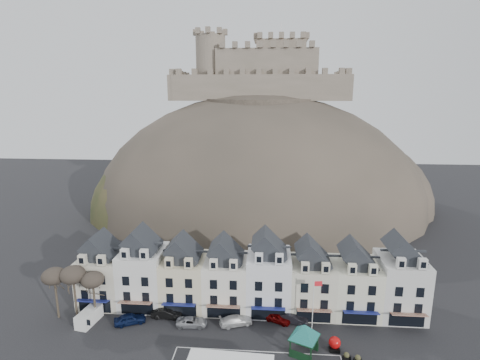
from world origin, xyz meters
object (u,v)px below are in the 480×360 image
(car_silver, at_px, (192,322))
(car_white, at_px, (236,320))
(car_navy, at_px, (130,319))
(white_van, at_px, (89,317))
(car_black, at_px, (167,313))
(car_maroon, at_px, (277,317))
(flagpole, at_px, (314,303))
(car_charcoal, at_px, (292,318))
(bus_shelter, at_px, (305,331))
(red_buoy, at_px, (335,344))

(car_silver, xyz_separation_m, car_white, (6.58, 0.78, 0.08))
(car_navy, distance_m, car_silver, 9.39)
(white_van, height_order, car_white, white_van)
(car_black, height_order, car_maroon, car_black)
(flagpole, height_order, white_van, flagpole)
(car_navy, bearing_deg, car_silver, -112.19)
(car_black, distance_m, car_maroon, 17.02)
(car_black, bearing_deg, white_van, 102.45)
(flagpole, xyz_separation_m, car_maroon, (-5.02, 2.40, -4.12))
(flagpole, relative_size, car_navy, 1.83)
(car_charcoal, bearing_deg, car_white, 115.66)
(car_white, relative_size, car_charcoal, 1.06)
(bus_shelter, relative_size, car_white, 1.26)
(car_navy, relative_size, car_charcoal, 0.99)
(car_navy, bearing_deg, car_black, -92.69)
(bus_shelter, relative_size, car_silver, 1.38)
(flagpole, distance_m, car_white, 12.00)
(car_charcoal, bearing_deg, car_silver, 114.91)
(car_navy, bearing_deg, white_van, 69.18)
(car_silver, relative_size, car_charcoal, 0.96)
(car_white, bearing_deg, car_silver, 75.91)
(white_van, distance_m, car_silver, 15.62)
(red_buoy, xyz_separation_m, white_van, (-35.95, 3.45, 0.01))
(car_navy, bearing_deg, flagpole, -113.75)
(bus_shelter, xyz_separation_m, red_buoy, (4.19, 1.04, -2.38))
(bus_shelter, xyz_separation_m, white_van, (-31.76, 4.49, -2.37))
(bus_shelter, bearing_deg, car_navy, -166.06)
(bus_shelter, bearing_deg, car_silver, -172.56)
(red_buoy, distance_m, flagpole, 5.80)
(flagpole, bearing_deg, car_silver, 178.79)
(bus_shelter, distance_m, white_van, 32.16)
(flagpole, bearing_deg, white_van, -179.83)
(car_black, relative_size, car_maroon, 1.13)
(flagpole, relative_size, car_silver, 1.87)
(car_black, bearing_deg, car_maroon, -87.66)
(car_maroon, bearing_deg, white_van, 119.95)
(bus_shelter, distance_m, flagpole, 5.08)
(car_maroon, bearing_deg, car_navy, 120.64)
(car_maroon, bearing_deg, flagpole, -90.65)
(bus_shelter, relative_size, car_black, 1.32)
(flagpole, relative_size, car_black, 1.79)
(car_charcoal, bearing_deg, flagpole, -113.77)
(red_buoy, relative_size, car_white, 0.40)
(flagpole, relative_size, car_charcoal, 1.80)
(car_navy, height_order, car_maroon, car_navy)
(white_van, height_order, car_maroon, white_van)
(bus_shelter, distance_m, car_black, 21.63)
(flagpole, xyz_separation_m, car_charcoal, (-2.76, 2.40, -4.06))
(car_white, bearing_deg, white_van, 72.40)
(red_buoy, bearing_deg, flagpole, 125.72)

